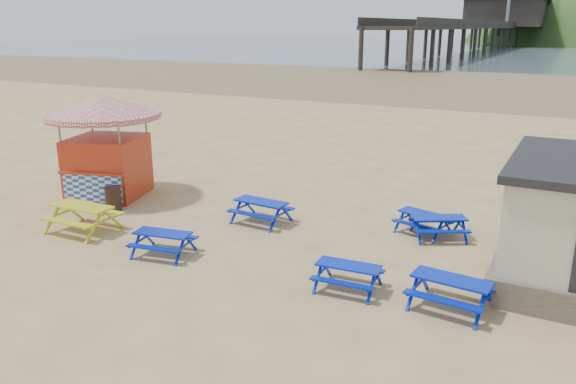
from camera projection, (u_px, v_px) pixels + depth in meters
The scene contains 13 objects.
ground at pixel (266, 234), 17.62m from camera, with size 400.00×400.00×0.00m, color tan.
wet_sand at pixel (507, 83), 64.19m from camera, with size 400.00×400.00×0.00m, color brown.
sea at pixel (562, 49), 161.57m from camera, with size 400.00×400.00×0.00m, color #485A67.
picnic_table_blue_a at pixel (261, 212), 18.62m from camera, with size 1.88×1.55×0.75m.
picnic_table_blue_b at pixel (423, 223), 17.68m from camera, with size 1.84×1.62×0.66m.
picnic_table_blue_c at pixel (439, 227), 17.25m from camera, with size 2.05×1.93×0.68m.
picnic_table_blue_d at pixel (163, 243), 15.98m from camera, with size 1.83×1.58×0.68m.
picnic_table_blue_e at pixel (450, 293), 12.93m from camera, with size 1.90×1.58×0.75m.
picnic_table_blue_f at pixel (348, 277), 13.88m from camera, with size 1.66×1.38×0.66m.
picnic_table_yellow at pixel (83, 218), 17.80m from camera, with size 2.09×1.70×0.86m.
ice_cream_kiosk at pixel (105, 133), 20.99m from camera, with size 5.46×5.46×3.88m.
litter_bin at pixel (113, 199), 19.80m from camera, with size 0.59×0.59×0.87m.
pier at pixel (502, 29), 175.08m from camera, with size 24.00×220.00×39.29m.
Camera 1 is at (8.36, -14.26, 6.29)m, focal length 35.00 mm.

